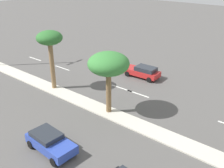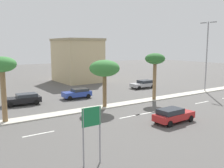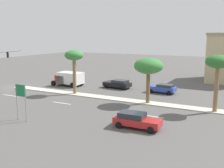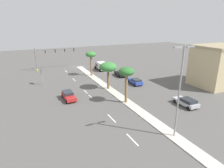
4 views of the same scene
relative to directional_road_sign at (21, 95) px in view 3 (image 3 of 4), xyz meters
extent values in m
plane|color=#565451|center=(-12.67, 15.87, -2.69)|extent=(160.00, 160.00, 0.00)
cube|color=silver|center=(-7.58, -10.21, -2.68)|extent=(0.20, 2.80, 0.01)
cube|color=silver|center=(-7.58, -0.93, -2.68)|extent=(0.20, 2.80, 0.01)
cube|color=silver|center=(-7.58, 9.03, -2.68)|extent=(0.20, 2.80, 0.01)
cube|color=silver|center=(-7.58, 11.22, -2.68)|extent=(0.20, 2.80, 0.01)
cube|color=black|center=(-11.35, -14.50, 2.79)|extent=(0.20, 0.32, 0.90)
sphere|color=yellow|center=(-11.35, -14.62, 2.79)|extent=(0.18, 0.18, 0.18)
cylinder|color=gray|center=(0.00, -0.60, -0.81)|extent=(0.10, 0.10, 3.76)
cylinder|color=gray|center=(0.00, 0.60, -0.81)|extent=(0.10, 0.10, 3.76)
cube|color=#19723F|center=(0.00, 0.00, 0.47)|extent=(0.08, 1.33, 1.20)
cylinder|color=olive|center=(-12.78, -2.55, 0.02)|extent=(0.50, 0.50, 5.16)
ellipsoid|color=#387F38|center=(-12.78, -2.55, 3.08)|extent=(2.73, 2.73, 1.50)
cylinder|color=brown|center=(-12.54, 8.96, -0.52)|extent=(0.48, 0.48, 4.09)
ellipsoid|color=#387F38|center=(-12.54, 8.96, 2.16)|extent=(3.66, 3.66, 2.02)
cylinder|color=olive|center=(-12.37, 17.06, 0.02)|extent=(0.49, 0.49, 5.18)
ellipsoid|color=#2D6B2D|center=(-12.37, 17.06, 3.09)|extent=(2.73, 2.73, 1.50)
cube|color=red|center=(-3.45, 11.30, -2.05)|extent=(1.92, 4.48, 0.64)
cube|color=#262B33|center=(-3.43, 10.74, -1.48)|extent=(1.67, 2.49, 0.49)
cylinder|color=black|center=(-4.35, 12.81, -2.37)|extent=(0.24, 0.65, 0.64)
cylinder|color=black|center=(-2.67, 12.87, -2.37)|extent=(0.24, 0.65, 0.64)
cylinder|color=black|center=(-4.24, 9.72, -2.37)|extent=(0.24, 0.65, 0.64)
cylinder|color=black|center=(-2.56, 9.78, -2.37)|extent=(0.24, 0.65, 0.64)
cube|color=black|center=(-19.68, 0.99, -2.03)|extent=(2.30, 4.64, 0.68)
cube|color=#262B33|center=(-19.64, 1.55, -1.48)|extent=(1.94, 2.60, 0.43)
cylinder|color=black|center=(-18.88, -0.65, -2.37)|extent=(0.27, 0.66, 0.64)
cylinder|color=black|center=(-20.73, -0.51, -2.37)|extent=(0.27, 0.66, 0.64)
cylinder|color=black|center=(-18.64, 2.49, -2.37)|extent=(0.27, 0.66, 0.64)
cylinder|color=black|center=(-20.49, 2.63, -2.37)|extent=(0.27, 0.66, 0.64)
cube|color=#2D47AD|center=(-19.51, 8.65, -2.02)|extent=(2.02, 4.16, 0.69)
cube|color=#262B33|center=(-19.49, 9.16, -1.49)|extent=(1.74, 2.32, 0.37)
cylinder|color=black|center=(-18.73, 7.18, -2.37)|extent=(0.25, 0.65, 0.64)
cylinder|color=black|center=(-20.45, 7.27, -2.37)|extent=(0.25, 0.65, 0.64)
cylinder|color=black|center=(-18.58, 10.03, -2.37)|extent=(0.25, 0.65, 0.64)
cylinder|color=black|center=(-20.30, 10.11, -2.37)|extent=(0.25, 0.65, 0.64)
cube|color=#B21E19|center=(-17.69, -8.44, -1.55)|extent=(2.46, 1.94, 1.38)
cube|color=silver|center=(-17.69, -6.92, -1.28)|extent=(2.46, 4.13, 1.91)
cylinder|color=black|center=(-16.46, -9.68, -2.24)|extent=(0.28, 0.90, 0.90)
cylinder|color=black|center=(-18.92, -9.68, -2.24)|extent=(0.28, 0.90, 0.90)
cylinder|color=black|center=(-16.46, -5.58, -2.24)|extent=(0.28, 0.90, 0.90)
cylinder|color=black|center=(-18.92, -5.58, -2.24)|extent=(0.28, 0.90, 0.90)
camera|label=1|loc=(-28.79, -4.72, 9.85)|focal=41.92mm
camera|label=2|loc=(13.53, -7.65, 4.83)|focal=41.29mm
camera|label=3|loc=(19.02, 20.40, 5.99)|focal=42.99mm
camera|label=4|loc=(3.32, 44.58, 11.16)|focal=30.70mm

